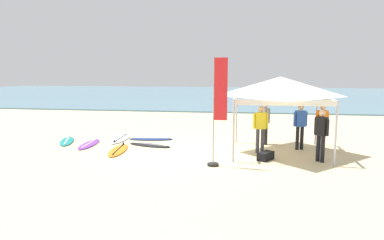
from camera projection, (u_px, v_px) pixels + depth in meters
The scene contains 16 objects.
ground_plane at pixel (195, 154), 12.59m from camera, with size 80.00×80.00×0.00m, color beige.
sea at pixel (231, 95), 42.06m from camera, with size 80.00×36.00×0.10m, color #568499.
canopy_tent at pixel (280, 87), 12.42m from camera, with size 3.27×3.27×2.75m.
surfboard_orange at pixel (118, 150), 12.99m from camera, with size 0.83×2.14×0.19m.
surfboard_teal at pixel (67, 141), 14.65m from camera, with size 1.22×2.01×0.19m.
surfboard_navy at pixel (151, 139), 15.09m from camera, with size 1.95×0.74×0.19m.
surfboard_purple at pixel (89, 144), 14.04m from camera, with size 0.72×2.03×0.19m.
surfboard_white at pixel (121, 139), 15.17m from camera, with size 0.71×2.21×0.19m.
surfboard_black at pixel (150, 145), 13.86m from camera, with size 1.93×1.01×0.19m.
person_blue at pixel (300, 124), 13.11m from camera, with size 0.52×0.33×1.71m.
person_orange at pixel (322, 123), 13.19m from camera, with size 0.51×0.34×1.71m.
person_black at pixel (321, 132), 11.33m from camera, with size 0.40×0.44×1.71m.
person_grey at pixel (265, 120), 14.02m from camera, with size 0.34×0.52×1.71m.
person_yellow at pixel (260, 126), 12.59m from camera, with size 0.55×0.27×1.71m.
banner_flag at pixel (217, 116), 10.74m from camera, with size 0.60×0.36×3.40m.
gear_bag_near_tent at pixel (266, 156), 11.65m from camera, with size 0.60×0.32×0.28m, color black.
Camera 1 is at (1.80, -12.16, 2.97)m, focal length 32.76 mm.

